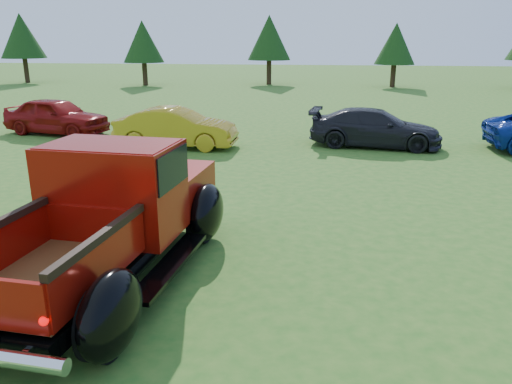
# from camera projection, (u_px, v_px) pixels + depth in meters

# --- Properties ---
(ground) EXTENTS (120.00, 120.00, 0.00)m
(ground) POSITION_uv_depth(u_px,v_px,m) (247.00, 256.00, 8.08)
(ground) COLOR #29601B
(ground) RESTS_ON ground
(tree_far_west) EXTENTS (3.33, 3.33, 5.20)m
(tree_far_west) POSITION_uv_depth(u_px,v_px,m) (22.00, 36.00, 38.22)
(tree_far_west) COLOR #332114
(tree_far_west) RESTS_ON ground
(tree_west) EXTENTS (2.94, 2.94, 4.60)m
(tree_west) POSITION_uv_depth(u_px,v_px,m) (143.00, 42.00, 36.13)
(tree_west) COLOR #332114
(tree_west) RESTS_ON ground
(tree_mid_left) EXTENTS (3.20, 3.20, 5.00)m
(tree_mid_left) POSITION_uv_depth(u_px,v_px,m) (269.00, 38.00, 36.81)
(tree_mid_left) COLOR #332114
(tree_mid_left) RESTS_ON ground
(tree_mid_right) EXTENTS (2.82, 2.82, 4.40)m
(tree_mid_right) POSITION_uv_depth(u_px,v_px,m) (395.00, 44.00, 34.85)
(tree_mid_right) COLOR #332114
(tree_mid_right) RESTS_ON ground
(pickup_truck) EXTENTS (2.83, 5.42, 1.95)m
(pickup_truck) POSITION_uv_depth(u_px,v_px,m) (116.00, 211.00, 7.41)
(pickup_truck) COLOR black
(pickup_truck) RESTS_ON ground
(show_car_red) EXTENTS (4.12, 2.31, 1.32)m
(show_car_red) POSITION_uv_depth(u_px,v_px,m) (56.00, 116.00, 18.17)
(show_car_red) COLOR maroon
(show_car_red) RESTS_ON ground
(show_car_yellow) EXTENTS (3.86, 1.39, 1.27)m
(show_car_yellow) POSITION_uv_depth(u_px,v_px,m) (176.00, 128.00, 15.94)
(show_car_yellow) COLOR #B89118
(show_car_yellow) RESTS_ON ground
(show_car_grey) EXTENTS (4.36, 2.21, 1.21)m
(show_car_grey) POSITION_uv_depth(u_px,v_px,m) (375.00, 128.00, 16.10)
(show_car_grey) COLOR black
(show_car_grey) RESTS_ON ground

